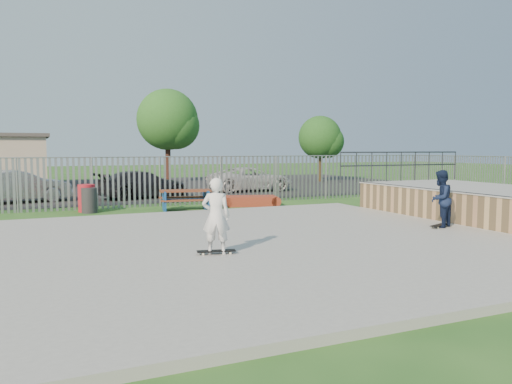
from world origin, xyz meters
name	(u,v)px	position (x,y,z in m)	size (l,w,h in m)	color
ground	(206,249)	(0.00, 0.00, 0.00)	(120.00, 120.00, 0.00)	#23521C
concrete_slab	(206,246)	(0.00, 0.00, 0.07)	(15.00, 12.00, 0.15)	gray
quarter_pipe	(474,203)	(9.50, 1.04, 0.56)	(5.50, 7.05, 2.19)	tan
fence	(191,190)	(1.00, 4.59, 1.00)	(26.04, 16.02, 2.00)	gray
picnic_table	(185,200)	(1.52, 7.13, 0.40)	(2.11, 1.84, 0.79)	brown
funbox	(250,201)	(4.39, 7.69, 0.20)	(2.19, 1.50, 0.40)	maroon
trash_bin_red	(87,198)	(-1.89, 8.35, 0.51)	(0.61, 0.61, 1.01)	#B11B27
trash_bin_grey	(89,200)	(-1.83, 7.96, 0.46)	(0.55, 0.55, 0.91)	#2A2A2D
parking_lot	(104,189)	(0.00, 19.00, 0.01)	(40.00, 18.00, 0.02)	black
car_silver	(19,186)	(-4.26, 12.63, 0.72)	(1.47, 4.23, 1.39)	#A2A1A6
car_dark	(143,184)	(0.99, 12.55, 0.65)	(1.77, 4.35, 1.26)	black
car_white	(250,179)	(7.09, 14.02, 0.67)	(2.15, 4.66, 1.29)	silver
tree_mid	(167,120)	(4.62, 22.49, 4.26)	(4.10, 4.10, 6.33)	#3F2219
tree_right	(320,137)	(14.65, 19.37, 3.10)	(2.99, 2.99, 4.61)	#47341C
skateboard_a	(439,226)	(6.67, -0.40, 0.19)	(0.82, 0.49, 0.08)	black
skateboard_b	(216,252)	(-0.17, -1.25, 0.19)	(0.82, 0.37, 0.08)	black
skater_navy	(440,199)	(6.67, -0.40, 0.94)	(0.77, 0.60, 1.59)	#131D3B
skater_white	(216,216)	(-0.17, -1.25, 0.94)	(0.58, 0.38, 1.59)	white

